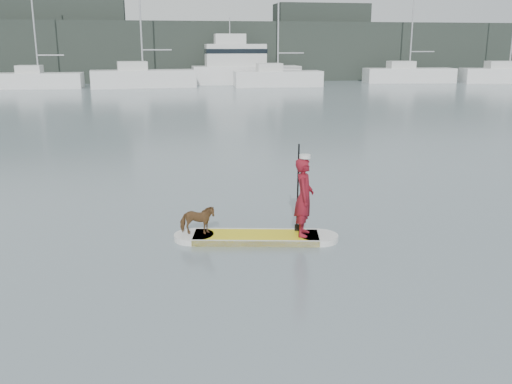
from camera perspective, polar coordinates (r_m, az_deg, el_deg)
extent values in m
plane|color=slate|center=(9.52, -3.71, -9.12)|extent=(140.00, 140.00, 0.00)
cube|color=yellow|center=(11.48, 0.00, -4.55)|extent=(2.61, 1.29, 0.12)
cylinder|color=silver|center=(11.57, -6.22, -4.48)|extent=(0.80, 0.80, 0.12)
cylinder|color=silver|center=(11.52, 6.25, -4.56)|extent=(0.80, 0.80, 0.12)
cube|color=silver|center=(11.83, 0.04, -3.96)|extent=(2.46, 0.57, 0.12)
cube|color=silver|center=(11.13, -0.04, -5.17)|extent=(2.46, 0.57, 0.12)
imported|color=maroon|center=(11.25, 4.83, -0.52)|extent=(0.54, 0.66, 1.56)
cylinder|color=silver|center=(11.06, 4.92, 3.56)|extent=(0.22, 0.22, 0.07)
imported|color=#50361B|center=(11.45, -5.89, -2.80)|extent=(0.74, 0.42, 0.59)
cylinder|color=black|center=(11.45, 4.20, 0.28)|extent=(0.09, 0.30, 1.89)
cube|color=black|center=(11.70, 4.12, -3.99)|extent=(0.10, 0.04, 0.32)
cube|color=white|center=(54.41, -20.86, 10.37)|extent=(7.47, 2.75, 1.32)
cube|color=silver|center=(54.52, -21.73, 11.35)|extent=(2.13, 1.80, 0.66)
cylinder|color=#B7B7BC|center=(54.36, -21.38, 15.93)|extent=(0.13, 0.13, 9.27)
cylinder|color=#B7B7BC|center=(54.10, -19.87, 12.75)|extent=(2.27, 0.18, 0.09)
cube|color=white|center=(53.01, -11.20, 11.05)|extent=(9.36, 3.54, 1.53)
cube|color=silver|center=(52.90, -12.27, 12.24)|extent=(2.71, 2.18, 0.76)
cylinder|color=#B7B7BC|center=(53.04, -11.57, 18.24)|extent=(0.15, 0.15, 11.78)
cylinder|color=#B7B7BC|center=(53.03, -9.89, 13.83)|extent=(2.62, 0.31, 0.11)
cube|color=white|center=(53.21, 2.19, 11.25)|extent=(8.06, 2.91, 1.39)
cube|color=silver|center=(53.02, 1.34, 12.38)|extent=(2.30, 1.90, 0.70)
cylinder|color=#B7B7BC|center=(53.18, 2.26, 17.48)|extent=(0.14, 0.14, 10.15)
cylinder|color=#B7B7BC|center=(53.35, 3.52, 13.71)|extent=(2.39, 0.20, 0.10)
cube|color=white|center=(60.55, 15.05, 11.20)|extent=(9.12, 3.47, 1.42)
cube|color=silver|center=(60.20, 14.30, 12.24)|extent=(2.66, 2.07, 0.71)
cylinder|color=#B7B7BC|center=(60.56, 15.48, 17.41)|extent=(0.14, 0.14, 11.75)
cylinder|color=#B7B7BC|center=(60.89, 16.30, 13.33)|extent=(2.43, 0.33, 0.10)
cube|color=white|center=(56.78, -1.00, 11.63)|extent=(10.43, 3.36, 1.70)
cube|color=silver|center=(56.56, -2.08, 13.53)|extent=(5.75, 2.65, 2.08)
cube|color=silver|center=(56.49, -2.64, 15.05)|extent=(2.93, 1.81, 0.94)
cube|color=black|center=(56.56, -2.09, 13.91)|extent=(5.85, 2.72, 0.42)
cylinder|color=#B7B7BC|center=(56.51, -2.65, 16.30)|extent=(0.09, 0.09, 1.51)
cube|color=black|center=(61.67, -9.97, 13.66)|extent=(90.00, 6.00, 6.00)
cube|color=black|center=(63.30, -19.42, 14.45)|extent=(14.00, 4.00, 9.00)
cube|color=black|center=(65.48, 6.47, 14.70)|extent=(10.00, 4.00, 8.00)
cube|color=white|center=(63.30, 23.92, 10.59)|extent=(9.50, 4.27, 1.42)
cube|color=silver|center=(62.89, 23.24, 11.62)|extent=(2.86, 2.29, 0.71)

